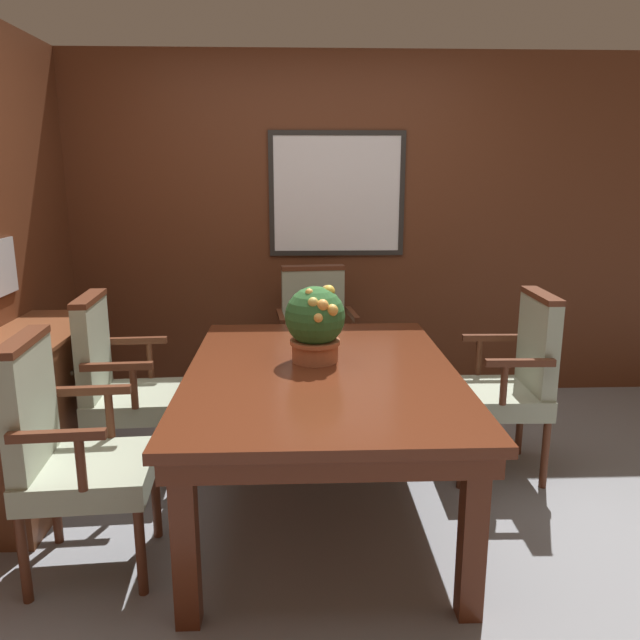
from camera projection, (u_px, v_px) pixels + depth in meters
name	position (u px, v px, depth m)	size (l,w,h in m)	color
ground_plane	(322.00, 518.00, 3.02)	(14.00, 14.00, 0.00)	gray
wall_back	(312.00, 230.00, 4.51)	(7.20, 0.08, 2.45)	#5B2D19
dining_table	(321.00, 387.00, 2.95)	(1.26, 1.77, 0.74)	#562614
chair_right_far	(511.00, 377.00, 3.39)	(0.52, 0.53, 1.01)	#562B19
chair_left_near	(67.00, 448.00, 2.52)	(0.53, 0.54, 1.01)	#562B19
chair_left_far	(121.00, 381.00, 3.33)	(0.53, 0.54, 1.01)	#562B19
chair_head_far	(316.00, 337.00, 4.22)	(0.55, 0.54, 1.01)	#562B19
potted_plant	(315.00, 323.00, 3.01)	(0.29, 0.30, 0.37)	#B2603D
sideboard_cabinet	(33.00, 413.00, 3.26)	(0.45, 1.27, 0.82)	brown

